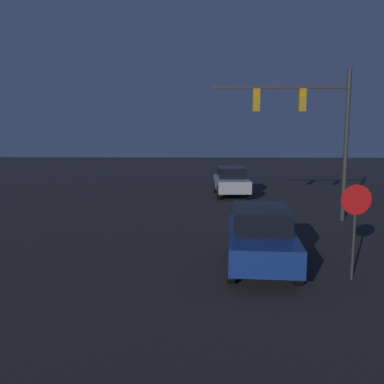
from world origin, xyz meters
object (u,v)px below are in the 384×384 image
object	(u,v)px
car_far	(231,181)
stop_sign	(355,213)
car_near	(261,236)
traffic_signal_mast	(311,120)

from	to	relation	value
car_far	stop_sign	distance (m)	14.04
car_far	stop_sign	bearing A→B (deg)	96.51
car_near	traffic_signal_mast	xyz separation A→B (m)	(2.75, 6.20, 3.29)
car_near	traffic_signal_mast	world-z (taller)	traffic_signal_mast
car_near	stop_sign	size ratio (longest dim) A/B	1.75
traffic_signal_mast	stop_sign	size ratio (longest dim) A/B	2.55
car_near	traffic_signal_mast	distance (m)	7.54
car_far	traffic_signal_mast	bearing A→B (deg)	110.11
car_near	stop_sign	xyz separation A→B (m)	(2.16, -0.99, 0.84)
car_far	traffic_signal_mast	xyz separation A→B (m)	(2.76, -6.66, 3.29)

